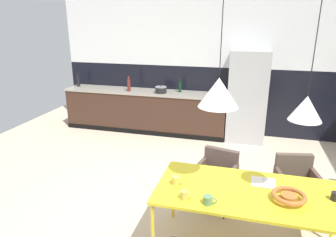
% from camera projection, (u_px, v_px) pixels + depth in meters
% --- Properties ---
extents(ground_plane, '(9.14, 9.14, 0.00)m').
position_uv_depth(ground_plane, '(188.00, 218.00, 3.82)').
color(ground_plane, beige).
extents(back_wall_splashback_dark, '(7.03, 0.12, 1.43)m').
position_uv_depth(back_wall_splashback_dark, '(219.00, 100.00, 6.62)').
color(back_wall_splashback_dark, black).
rests_on(back_wall_splashback_dark, ground).
extents(back_wall_panel_upper, '(7.03, 0.12, 1.43)m').
position_uv_depth(back_wall_panel_upper, '(222.00, 32.00, 6.17)').
color(back_wall_panel_upper, white).
rests_on(back_wall_panel_upper, back_wall_splashback_dark).
extents(kitchen_counter, '(3.60, 0.63, 0.91)m').
position_uv_depth(kitchen_counter, '(145.00, 111.00, 6.76)').
color(kitchen_counter, '#3D261C').
rests_on(kitchen_counter, ground).
extents(refrigerator_column, '(0.75, 0.60, 1.83)m').
position_uv_depth(refrigerator_column, '(247.00, 97.00, 6.07)').
color(refrigerator_column, '#ADAFB2').
rests_on(refrigerator_column, ground).
extents(dining_table, '(1.90, 0.90, 0.75)m').
position_uv_depth(dining_table, '(251.00, 195.00, 3.03)').
color(dining_table, yellow).
rests_on(dining_table, ground).
extents(armchair_far_side, '(0.57, 0.56, 0.76)m').
position_uv_depth(armchair_far_side, '(218.00, 170.00, 3.97)').
color(armchair_far_side, brown).
rests_on(armchair_far_side, ground).
extents(armchair_head_of_table, '(0.56, 0.55, 0.76)m').
position_uv_depth(armchair_head_of_table, '(296.00, 177.00, 3.79)').
color(armchair_head_of_table, brown).
rests_on(armchair_head_of_table, ground).
extents(fruit_bowl, '(0.32, 0.32, 0.08)m').
position_uv_depth(fruit_bowl, '(289.00, 196.00, 2.85)').
color(fruit_bowl, '#B2662D').
rests_on(fruit_bowl, dining_table).
extents(open_book, '(0.25, 0.21, 0.02)m').
position_uv_depth(open_book, '(263.00, 182.00, 3.18)').
color(open_book, white).
rests_on(open_book, dining_table).
extents(mug_tall_blue, '(0.12, 0.08, 0.08)m').
position_uv_depth(mug_tall_blue, '(336.00, 196.00, 2.86)').
color(mug_tall_blue, black).
rests_on(mug_tall_blue, dining_table).
extents(mug_glass_clear, '(0.12, 0.07, 0.09)m').
position_uv_depth(mug_glass_clear, '(185.00, 195.00, 2.88)').
color(mug_glass_clear, gold).
rests_on(mug_glass_clear, dining_table).
extents(mug_dark_espresso, '(0.13, 0.09, 0.08)m').
position_uv_depth(mug_dark_espresso, '(208.00, 200.00, 2.80)').
color(mug_dark_espresso, '#5B8456').
rests_on(mug_dark_espresso, dining_table).
extents(mug_white_ceramic, '(0.12, 0.08, 0.09)m').
position_uv_depth(mug_white_ceramic, '(176.00, 180.00, 3.14)').
color(mug_white_ceramic, gold).
rests_on(mug_white_ceramic, dining_table).
extents(cooking_pot, '(0.24, 0.24, 0.16)m').
position_uv_depth(cooking_pot, '(161.00, 90.00, 6.42)').
color(cooking_pot, black).
rests_on(cooking_pot, kitchen_counter).
extents(bottle_vinegar_dark, '(0.07, 0.07, 0.31)m').
position_uv_depth(bottle_vinegar_dark, '(78.00, 81.00, 7.02)').
color(bottle_vinegar_dark, black).
rests_on(bottle_vinegar_dark, kitchen_counter).
extents(bottle_spice_small, '(0.07, 0.07, 0.33)m').
position_uv_depth(bottle_spice_small, '(129.00, 85.00, 6.55)').
color(bottle_spice_small, maroon).
rests_on(bottle_spice_small, kitchen_counter).
extents(bottle_wine_green, '(0.06, 0.06, 0.30)m').
position_uv_depth(bottle_wine_green, '(180.00, 87.00, 6.47)').
color(bottle_wine_green, '#0F3319').
rests_on(bottle_wine_green, kitchen_counter).
extents(pendant_lamp_over_table_near, '(0.38, 0.38, 1.21)m').
position_uv_depth(pendant_lamp_over_table_near, '(219.00, 92.00, 2.81)').
color(pendant_lamp_over_table_near, black).
extents(pendant_lamp_over_table_far, '(0.28, 0.28, 1.27)m').
position_uv_depth(pendant_lamp_over_table_far, '(306.00, 108.00, 2.62)').
color(pendant_lamp_over_table_far, black).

